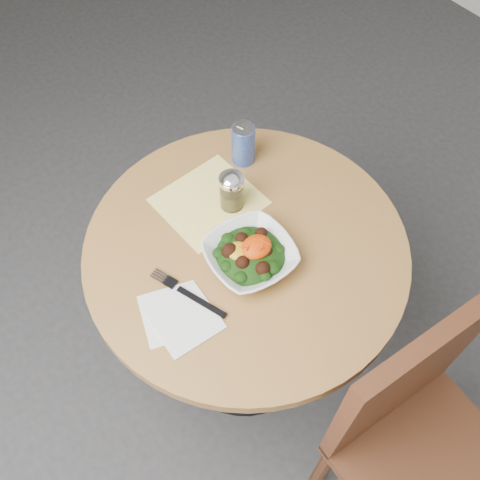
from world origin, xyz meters
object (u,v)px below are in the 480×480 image
at_px(salad_bowl, 250,255).
at_px(spice_shaker, 232,191).
at_px(chair, 417,434).
at_px(beverage_can, 243,144).

relative_size(salad_bowl, spice_shaker, 1.93).
bearing_deg(spice_shaker, chair, -88.50).
distance_m(chair, spice_shaker, 0.81).
bearing_deg(beverage_can, salad_bowl, -125.16).
height_order(salad_bowl, spice_shaker, spice_shaker).
xyz_separation_m(chair, salad_bowl, (-0.10, 0.58, 0.24)).
bearing_deg(beverage_can, spice_shaker, -138.49).
bearing_deg(spice_shaker, beverage_can, 41.51).
bearing_deg(chair, salad_bowl, 99.50).
height_order(chair, spice_shaker, chair).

